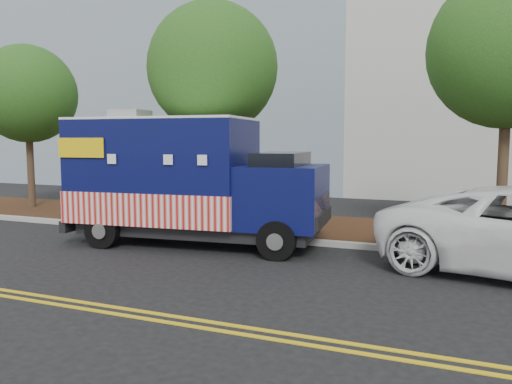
% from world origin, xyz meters
% --- Properties ---
extents(ground, '(120.00, 120.00, 0.00)m').
position_xyz_m(ground, '(0.00, 0.00, 0.00)').
color(ground, black).
rests_on(ground, ground).
extents(curb, '(120.00, 0.18, 0.15)m').
position_xyz_m(curb, '(0.00, 1.40, 0.07)').
color(curb, '#9E9E99').
rests_on(curb, ground).
extents(mulch_strip, '(120.00, 4.00, 0.15)m').
position_xyz_m(mulch_strip, '(0.00, 3.50, 0.07)').
color(mulch_strip, black).
rests_on(mulch_strip, ground).
extents(centerline_near, '(120.00, 0.10, 0.01)m').
position_xyz_m(centerline_near, '(0.00, -4.45, 0.01)').
color(centerline_near, gold).
rests_on(centerline_near, ground).
extents(centerline_far, '(120.00, 0.10, 0.01)m').
position_xyz_m(centerline_far, '(0.00, -4.70, 0.01)').
color(centerline_far, gold).
rests_on(centerline_far, ground).
extents(tree_a, '(3.62, 3.62, 6.20)m').
position_xyz_m(tree_a, '(-8.10, 3.45, 4.38)').
color(tree_a, '#38281C').
rests_on(tree_a, ground).
extents(tree_b, '(3.98, 3.98, 6.86)m').
position_xyz_m(tree_b, '(-0.13, 3.07, 4.86)').
color(tree_b, '#38281C').
rests_on(tree_b, ground).
extents(tree_c, '(3.93, 3.93, 6.89)m').
position_xyz_m(tree_c, '(7.97, 3.23, 4.91)').
color(tree_c, '#38281C').
rests_on(tree_c, ground).
extents(sign_post, '(0.06, 0.06, 2.40)m').
position_xyz_m(sign_post, '(-4.71, 1.75, 1.20)').
color(sign_post, '#473828').
rests_on(sign_post, ground).
extents(food_truck, '(6.78, 3.09, 3.46)m').
position_xyz_m(food_truck, '(0.43, 0.35, 1.57)').
color(food_truck, black).
rests_on(food_truck, ground).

